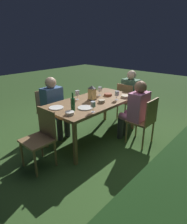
{
  "coord_description": "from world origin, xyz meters",
  "views": [
    {
      "loc": [
        2.48,
        2.22,
        1.81
      ],
      "look_at": [
        0.0,
        0.0,
        0.53
      ],
      "focal_mm": 30.62,
      "sensor_mm": 36.0,
      "label": 1
    }
  ],
  "objects_px": {
    "wine_glass_d": "(93,105)",
    "plate_b": "(85,108)",
    "wine_glass_a": "(77,93)",
    "wine_glass_b": "(117,94)",
    "bowl_dip": "(108,95)",
    "chair_head_far": "(41,136)",
    "side_table": "(186,211)",
    "chair_side_right_a": "(144,119)",
    "wine_glass_c": "(100,90)",
    "bowl_bread": "(70,113)",
    "person_in_blue": "(54,104)",
    "green_bottle_on_table": "(73,104)",
    "bowl_olives": "(102,101)",
    "chair_head_near": "(127,100)",
    "chair_side_left_b": "(49,109)",
    "lantern_centerpiece": "(92,92)",
    "dining_table": "(94,103)",
    "person_in_pink": "(135,109)",
    "bowl_salad": "(125,96)",
    "person_in_green": "(132,92)",
    "plate_a": "(56,108)"
  },
  "relations": [
    {
      "from": "dining_table",
      "to": "person_in_pink",
      "type": "xyz_separation_m",
      "value": [
        -0.41,
        0.64,
        -0.06
      ]
    },
    {
      "from": "person_in_pink",
      "to": "person_in_blue",
      "type": "relative_size",
      "value": 1.0
    },
    {
      "from": "chair_side_left_b",
      "to": "person_in_blue",
      "type": "height_order",
      "value": "person_in_blue"
    },
    {
      "from": "chair_side_left_b",
      "to": "bowl_olives",
      "type": "relative_size",
      "value": 7.37
    },
    {
      "from": "bowl_salad",
      "to": "person_in_blue",
      "type": "bearing_deg",
      "value": -45.88
    },
    {
      "from": "wine_glass_a",
      "to": "wine_glass_d",
      "type": "xyz_separation_m",
      "value": [
        0.29,
        0.65,
        0.0
      ]
    },
    {
      "from": "chair_side_right_a",
      "to": "lantern_centerpiece",
      "type": "xyz_separation_m",
      "value": [
        0.39,
        -0.89,
        0.41
      ]
    },
    {
      "from": "person_in_blue",
      "to": "green_bottle_on_table",
      "type": "distance_m",
      "value": 0.8
    },
    {
      "from": "chair_head_near",
      "to": "plate_b",
      "type": "relative_size",
      "value": 3.49
    },
    {
      "from": "wine_glass_d",
      "to": "plate_b",
      "type": "xyz_separation_m",
      "value": [
        -0.04,
        -0.21,
        -0.11
      ]
    },
    {
      "from": "chair_side_right_a",
      "to": "plate_b",
      "type": "distance_m",
      "value": 1.08
    },
    {
      "from": "bowl_bread",
      "to": "side_table",
      "type": "xyz_separation_m",
      "value": [
        0.32,
        1.81,
        -0.32
      ]
    },
    {
      "from": "side_table",
      "to": "chair_head_near",
      "type": "bearing_deg",
      "value": -137.96
    },
    {
      "from": "wine_glass_d",
      "to": "plate_b",
      "type": "height_order",
      "value": "wine_glass_d"
    },
    {
      "from": "wine_glass_c",
      "to": "bowl_bread",
      "type": "relative_size",
      "value": 1.22
    },
    {
      "from": "chair_head_far",
      "to": "lantern_centerpiece",
      "type": "xyz_separation_m",
      "value": [
        -1.17,
        -0.05,
        0.41
      ]
    },
    {
      "from": "chair_head_near",
      "to": "lantern_centerpiece",
      "type": "xyz_separation_m",
      "value": [
        1.13,
        -0.05,
        0.41
      ]
    },
    {
      "from": "bowl_bread",
      "to": "bowl_olives",
      "type": "bearing_deg",
      "value": -179.62
    },
    {
      "from": "chair_side_right_a",
      "to": "green_bottle_on_table",
      "type": "bearing_deg",
      "value": -36.18
    },
    {
      "from": "chair_head_near",
      "to": "chair_side_left_b",
      "type": "height_order",
      "value": "same"
    },
    {
      "from": "person_in_green",
      "to": "chair_side_right_a",
      "type": "height_order",
      "value": "person_in_green"
    },
    {
      "from": "bowl_olives",
      "to": "dining_table",
      "type": "bearing_deg",
      "value": -89.67
    },
    {
      "from": "person_in_green",
      "to": "wine_glass_b",
      "type": "height_order",
      "value": "person_in_green"
    },
    {
      "from": "plate_b",
      "to": "bowl_dip",
      "type": "height_order",
      "value": "bowl_dip"
    },
    {
      "from": "person_in_green",
      "to": "person_in_pink",
      "type": "distance_m",
      "value": 1.14
    },
    {
      "from": "chair_head_far",
      "to": "bowl_olives",
      "type": "xyz_separation_m",
      "value": [
        -1.15,
        0.19,
        0.29
      ]
    },
    {
      "from": "person_in_pink",
      "to": "person_in_green",
      "type": "bearing_deg",
      "value": -145.62
    },
    {
      "from": "dining_table",
      "to": "person_in_pink",
      "type": "relative_size",
      "value": 1.57
    },
    {
      "from": "bowl_olives",
      "to": "bowl_bread",
      "type": "distance_m",
      "value": 0.75
    },
    {
      "from": "chair_side_right_a",
      "to": "chair_side_left_b",
      "type": "bearing_deg",
      "value": -64.19
    },
    {
      "from": "green_bottle_on_table",
      "to": "wine_glass_c",
      "type": "relative_size",
      "value": 1.72
    },
    {
      "from": "chair_side_right_a",
      "to": "wine_glass_d",
      "type": "bearing_deg",
      "value": -28.34
    },
    {
      "from": "chair_head_near",
      "to": "plate_b",
      "type": "height_order",
      "value": "chair_head_near"
    },
    {
      "from": "green_bottle_on_table",
      "to": "plate_a",
      "type": "relative_size",
      "value": 1.22
    },
    {
      "from": "bowl_olives",
      "to": "person_in_blue",
      "type": "bearing_deg",
      "value": -63.97
    },
    {
      "from": "person_in_pink",
      "to": "wine_glass_a",
      "type": "bearing_deg",
      "value": -58.45
    },
    {
      "from": "wine_glass_b",
      "to": "plate_b",
      "type": "bearing_deg",
      "value": -9.61
    },
    {
      "from": "person_in_green",
      "to": "person_in_pink",
      "type": "xyz_separation_m",
      "value": [
        0.94,
        0.64,
        0.0
      ]
    },
    {
      "from": "chair_head_far",
      "to": "bowl_dip",
      "type": "relative_size",
      "value": 5.56
    },
    {
      "from": "chair_head_far",
      "to": "wine_glass_c",
      "type": "height_order",
      "value": "wine_glass_c"
    },
    {
      "from": "lantern_centerpiece",
      "to": "side_table",
      "type": "height_order",
      "value": "lantern_centerpiece"
    },
    {
      "from": "wine_glass_a",
      "to": "side_table",
      "type": "distance_m",
      "value": 2.48
    },
    {
      "from": "chair_side_left_b",
      "to": "side_table",
      "type": "distance_m",
      "value": 2.91
    },
    {
      "from": "chair_head_far",
      "to": "person_in_blue",
      "type": "xyz_separation_m",
      "value": [
        -0.74,
        -0.64,
        0.15
      ]
    },
    {
      "from": "wine_glass_b",
      "to": "bowl_dip",
      "type": "height_order",
      "value": "wine_glass_b"
    },
    {
      "from": "wine_glass_d",
      "to": "bowl_dip",
      "type": "distance_m",
      "value": 0.94
    },
    {
      "from": "wine_glass_c",
      "to": "bowl_bread",
      "type": "xyz_separation_m",
      "value": [
        1.09,
        0.33,
        -0.09
      ]
    },
    {
      "from": "person_in_green",
      "to": "bowl_olives",
      "type": "distance_m",
      "value": 1.36
    },
    {
      "from": "chair_side_right_a",
      "to": "bowl_dip",
      "type": "xyz_separation_m",
      "value": [
        -0.02,
        -0.83,
        0.29
      ]
    },
    {
      "from": "chair_head_far",
      "to": "side_table",
      "type": "height_order",
      "value": "chair_head_far"
    }
  ]
}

